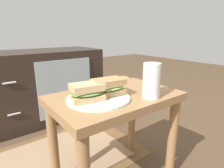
{
  "coord_description": "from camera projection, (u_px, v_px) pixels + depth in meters",
  "views": [
    {
      "loc": [
        -0.48,
        -0.61,
        0.73
      ],
      "look_at": [
        -0.02,
        0.0,
        0.51
      ],
      "focal_mm": 30.01,
      "sensor_mm": 36.0,
      "label": 1
    }
  ],
  "objects": [
    {
      "name": "sandwich_front",
      "position": [
        87.0,
        92.0,
        0.72
      ],
      "size": [
        0.15,
        0.11,
        0.07
      ],
      "color": "tan",
      "rests_on": "plate"
    },
    {
      "name": "plate",
      "position": [
        98.0,
        98.0,
        0.76
      ],
      "size": [
        0.26,
        0.26,
        0.01
      ],
      "primitive_type": "cylinder",
      "color": "silver",
      "rests_on": "side_table"
    },
    {
      "name": "sandwich_back",
      "position": [
        108.0,
        87.0,
        0.78
      ],
      "size": [
        0.15,
        0.11,
        0.07
      ],
      "color": "#9E7A4C",
      "rests_on": "plate"
    },
    {
      "name": "paper_bag",
      "position": [
        119.0,
        100.0,
        1.54
      ],
      "size": [
        0.21,
        0.17,
        0.37
      ],
      "color": "tan",
      "rests_on": "ground"
    },
    {
      "name": "area_rug",
      "position": [
        49.0,
        161.0,
        1.08
      ],
      "size": [
        1.08,
        0.62,
        0.01
      ],
      "color": "brown",
      "rests_on": "ground"
    },
    {
      "name": "tv_cabinet",
      "position": [
        42.0,
        85.0,
        1.57
      ],
      "size": [
        0.96,
        0.46,
        0.58
      ],
      "color": "black",
      "rests_on": "ground"
    },
    {
      "name": "beer_glass",
      "position": [
        151.0,
        82.0,
        0.77
      ],
      "size": [
        0.07,
        0.07,
        0.15
      ],
      "color": "silver",
      "rests_on": "side_table"
    },
    {
      "name": "side_table",
      "position": [
        115.0,
        113.0,
        0.85
      ],
      "size": [
        0.56,
        0.36,
        0.46
      ],
      "color": "olive",
      "rests_on": "ground"
    }
  ]
}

